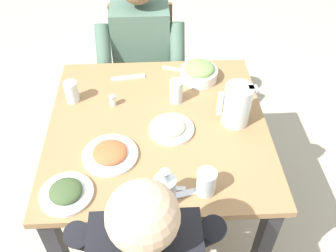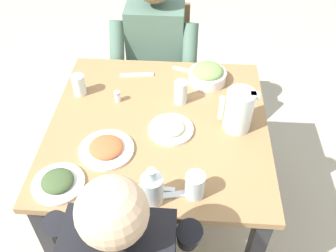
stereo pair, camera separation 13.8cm
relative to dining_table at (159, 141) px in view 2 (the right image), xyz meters
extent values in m
plane|color=#B7AD99|center=(0.00, 0.00, -0.62)|extent=(8.00, 8.00, 0.00)
cube|color=#997047|center=(0.00, 0.00, 0.10)|extent=(0.96, 0.96, 0.03)
cube|color=#232328|center=(-0.43, -0.43, -0.27)|extent=(0.06, 0.06, 0.71)
cube|color=#232328|center=(0.43, -0.43, -0.27)|extent=(0.06, 0.06, 0.71)
cube|color=#232328|center=(0.43, 0.43, -0.27)|extent=(0.06, 0.06, 0.71)
cube|color=brown|center=(-0.09, -0.88, -0.41)|extent=(0.04, 0.04, 0.42)
cube|color=brown|center=(0.25, -0.88, -0.41)|extent=(0.04, 0.04, 0.42)
cube|color=brown|center=(-0.09, -0.54, -0.41)|extent=(0.04, 0.04, 0.42)
cube|color=brown|center=(0.25, -0.54, -0.41)|extent=(0.04, 0.04, 0.42)
cube|color=brown|center=(0.08, -0.71, -0.19)|extent=(0.40, 0.40, 0.03)
cube|color=brown|center=(0.08, -0.89, 0.04)|extent=(0.38, 0.04, 0.42)
cube|color=#4C6B5B|center=(0.08, -0.68, 0.08)|extent=(0.32, 0.20, 0.50)
cylinder|color=#665B4C|center=(-0.01, -0.49, -0.20)|extent=(0.11, 0.38, 0.11)
cylinder|color=#665B4C|center=(-0.01, -0.30, -0.40)|extent=(0.10, 0.10, 0.45)
cylinder|color=#4C6B5B|center=(-0.12, -0.54, 0.10)|extent=(0.08, 0.23, 0.37)
cylinder|color=#665B4C|center=(0.16, -0.49, -0.20)|extent=(0.11, 0.38, 0.11)
cylinder|color=#665B4C|center=(0.16, -0.30, -0.40)|extent=(0.10, 0.10, 0.45)
cylinder|color=#4C6B5B|center=(0.28, -0.54, 0.10)|extent=(0.08, 0.23, 0.37)
sphere|color=#DBB28E|center=(0.05, 0.68, 0.45)|extent=(0.19, 0.19, 0.19)
cylinder|color=#665B4C|center=(0.14, 0.30, -0.40)|extent=(0.10, 0.10, 0.45)
cylinder|color=black|center=(0.25, 0.54, 0.10)|extent=(0.08, 0.23, 0.37)
cylinder|color=#665B4C|center=(-0.03, 0.30, -0.40)|extent=(0.10, 0.10, 0.45)
cylinder|color=black|center=(-0.15, 0.54, 0.10)|extent=(0.08, 0.23, 0.37)
cylinder|color=silver|center=(-0.34, 0.00, 0.21)|extent=(0.12, 0.12, 0.19)
cube|color=silver|center=(-0.26, 0.00, 0.22)|extent=(0.02, 0.02, 0.11)
cube|color=silver|center=(-0.39, 0.00, 0.29)|extent=(0.04, 0.03, 0.02)
cylinder|color=white|center=(-0.22, -0.32, 0.14)|extent=(0.18, 0.18, 0.05)
ellipsoid|color=#759951|center=(-0.22, -0.32, 0.18)|extent=(0.15, 0.15, 0.06)
cylinder|color=white|center=(-0.06, 0.04, 0.12)|extent=(0.19, 0.19, 0.01)
ellipsoid|color=#B7AD89|center=(-0.06, 0.04, 0.14)|extent=(0.12, 0.12, 0.03)
cylinder|color=white|center=(0.20, 0.18, 0.12)|extent=(0.22, 0.22, 0.01)
ellipsoid|color=#CC5B33|center=(0.20, 0.18, 0.14)|extent=(0.14, 0.14, 0.04)
cylinder|color=white|center=(0.35, 0.36, 0.12)|extent=(0.20, 0.20, 0.01)
ellipsoid|color=#3D512D|center=(0.35, 0.36, 0.14)|extent=(0.12, 0.12, 0.04)
cylinder|color=silver|center=(-0.09, -0.16, 0.17)|extent=(0.06, 0.06, 0.11)
cylinder|color=silver|center=(-0.16, 0.37, 0.17)|extent=(0.07, 0.07, 0.10)
cylinder|color=silver|center=(0.39, -0.18, 0.17)|extent=(0.06, 0.06, 0.10)
cylinder|color=silver|center=(-0.01, 0.40, 0.17)|extent=(0.08, 0.08, 0.12)
cylinder|color=gold|center=(-0.01, 0.40, 0.15)|extent=(0.07, 0.07, 0.07)
cylinder|color=silver|center=(-0.01, 0.40, 0.26)|extent=(0.03, 0.03, 0.04)
cylinder|color=white|center=(0.20, -0.14, 0.14)|extent=(0.03, 0.03, 0.04)
cylinder|color=#B2B2B7|center=(0.20, -0.14, 0.16)|extent=(0.03, 0.03, 0.01)
cube|color=silver|center=(0.14, -0.34, 0.12)|extent=(0.17, 0.05, 0.01)
cube|color=silver|center=(0.00, 0.36, 0.12)|extent=(0.19, 0.03, 0.01)
cube|color=silver|center=(-0.09, 0.38, 0.12)|extent=(0.17, 0.06, 0.01)
cube|color=silver|center=(-0.13, -0.40, 0.12)|extent=(0.18, 0.07, 0.01)
camera|label=1|loc=(0.02, 1.19, 1.24)|focal=39.77mm
camera|label=2|loc=(-0.12, 1.19, 1.24)|focal=39.77mm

